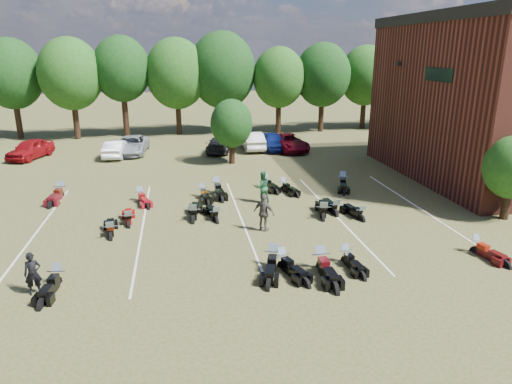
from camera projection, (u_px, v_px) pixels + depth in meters
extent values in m
plane|color=brown|center=(315.00, 240.00, 21.13)|extent=(160.00, 160.00, 0.00)
imported|color=maroon|center=(30.00, 149.00, 36.73)|extent=(3.25, 4.91, 1.55)
imported|color=silver|center=(116.00, 149.00, 37.26)|extent=(1.88, 4.39, 1.40)
imported|color=gray|center=(131.00, 145.00, 38.44)|extent=(2.86, 5.48, 1.47)
imported|color=black|center=(219.00, 145.00, 39.02)|extent=(2.85, 4.90, 1.33)
imported|color=navy|center=(273.00, 141.00, 39.91)|extent=(2.04, 4.52, 1.51)
imported|color=silver|center=(252.00, 141.00, 40.15)|extent=(1.73, 4.79, 1.57)
imported|color=#5E0512|center=(289.00, 142.00, 39.66)|extent=(3.05, 5.44, 1.44)
imported|color=#3E3E43|center=(398.00, 138.00, 42.26)|extent=(2.74, 4.72, 1.28)
imported|color=black|center=(33.00, 274.00, 16.23)|extent=(0.66, 0.52, 1.59)
imported|color=#215A34|center=(262.00, 187.00, 26.04)|extent=(1.02, 0.86, 1.85)
imported|color=#524C46|center=(264.00, 213.00, 21.92)|extent=(1.13, 1.03, 1.85)
cube|color=black|center=(398.00, 64.00, 31.70)|extent=(0.30, 0.40, 0.30)
cube|color=black|center=(438.00, 75.00, 27.17)|extent=(0.06, 3.00, 0.80)
cylinder|color=black|center=(22.00, 118.00, 44.40)|extent=(0.58, 0.58, 4.08)
ellipsoid|color=#1E4C19|center=(15.00, 73.00, 43.13)|extent=(6.00, 6.00, 6.90)
cylinder|color=black|center=(75.00, 117.00, 45.21)|extent=(0.58, 0.58, 4.08)
ellipsoid|color=#1E4C19|center=(70.00, 72.00, 43.94)|extent=(6.00, 6.00, 6.90)
cylinder|color=black|center=(127.00, 116.00, 46.02)|extent=(0.57, 0.58, 4.08)
ellipsoid|color=#1E4C19|center=(124.00, 72.00, 44.75)|extent=(6.00, 6.00, 6.90)
cylinder|color=black|center=(177.00, 115.00, 46.83)|extent=(0.57, 0.58, 4.08)
ellipsoid|color=#1E4C19|center=(175.00, 72.00, 45.56)|extent=(6.00, 6.00, 6.90)
cylinder|color=black|center=(226.00, 114.00, 47.64)|extent=(0.58, 0.58, 4.08)
ellipsoid|color=#1E4C19|center=(225.00, 71.00, 46.37)|extent=(6.00, 6.00, 6.90)
cylinder|color=black|center=(273.00, 113.00, 48.46)|extent=(0.57, 0.58, 4.08)
ellipsoid|color=#1E4C19|center=(273.00, 71.00, 47.18)|extent=(6.00, 6.00, 6.90)
cylinder|color=black|center=(318.00, 112.00, 49.27)|extent=(0.57, 0.58, 4.08)
ellipsoid|color=#1E4C19|center=(319.00, 71.00, 47.99)|extent=(6.00, 6.00, 6.90)
cylinder|color=black|center=(362.00, 111.00, 50.08)|extent=(0.57, 0.58, 4.08)
ellipsoid|color=#1E4C19|center=(364.00, 70.00, 48.80)|extent=(6.00, 6.00, 6.90)
cylinder|color=black|center=(404.00, 110.00, 50.89)|extent=(0.58, 0.58, 4.08)
ellipsoid|color=#1E4C19|center=(408.00, 70.00, 49.61)|extent=(6.00, 6.00, 6.90)
cylinder|color=black|center=(445.00, 109.00, 51.70)|extent=(0.58, 0.58, 4.08)
ellipsoid|color=#1E4C19|center=(450.00, 70.00, 50.42)|extent=(6.00, 6.00, 6.90)
cylinder|color=black|center=(506.00, 203.00, 23.52)|extent=(0.24, 0.24, 1.71)
sphere|color=#1E4C19|center=(512.00, 167.00, 22.95)|extent=(2.80, 2.80, 2.80)
cylinder|color=black|center=(232.00, 151.00, 35.11)|extent=(0.24, 0.24, 1.90)
sphere|color=#1E4C19|center=(231.00, 123.00, 34.47)|extent=(3.20, 3.20, 3.20)
cube|color=silver|center=(36.00, 233.00, 21.85)|extent=(0.10, 14.00, 0.01)
cube|color=silver|center=(143.00, 227.00, 22.66)|extent=(0.10, 14.00, 0.01)
cube|color=silver|center=(242.00, 221.00, 23.47)|extent=(0.10, 14.00, 0.01)
cube|color=silver|center=(335.00, 215.00, 24.28)|extent=(0.10, 14.00, 0.01)
cube|color=silver|center=(422.00, 210.00, 25.09)|extent=(0.10, 14.00, 0.01)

